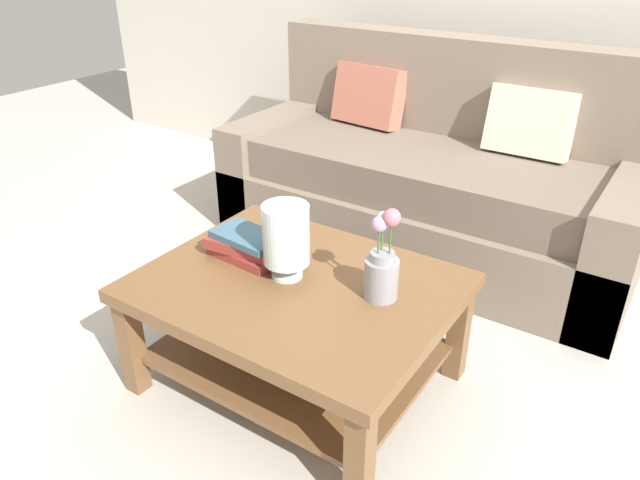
# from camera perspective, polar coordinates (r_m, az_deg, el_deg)

# --- Properties ---
(ground_plane) EXTENTS (10.00, 10.00, 0.00)m
(ground_plane) POSITION_cam_1_polar(r_m,az_deg,el_deg) (2.65, 2.56, -8.46)
(ground_plane) COLOR #B7B2A8
(couch) EXTENTS (2.10, 0.90, 1.06)m
(couch) POSITION_cam_1_polar(r_m,az_deg,el_deg) (3.23, 10.51, 5.50)
(couch) COLOR #7A6B5B
(couch) RESTS_ON ground
(coffee_table) EXTENTS (1.08, 0.85, 0.45)m
(coffee_table) POSITION_cam_1_polar(r_m,az_deg,el_deg) (2.19, -2.20, -6.74)
(coffee_table) COLOR brown
(coffee_table) RESTS_ON ground
(book_stack_main) EXTENTS (0.31, 0.21, 0.10)m
(book_stack_main) POSITION_cam_1_polar(r_m,az_deg,el_deg) (2.27, -6.81, -0.42)
(book_stack_main) COLOR #993833
(book_stack_main) RESTS_ON coffee_table
(glass_hurricane_vase) EXTENTS (0.17, 0.17, 0.28)m
(glass_hurricane_vase) POSITION_cam_1_polar(r_m,az_deg,el_deg) (2.08, -3.25, 0.34)
(glass_hurricane_vase) COLOR silver
(glass_hurricane_vase) RESTS_ON coffee_table
(flower_pitcher) EXTENTS (0.12, 0.12, 0.33)m
(flower_pitcher) POSITION_cam_1_polar(r_m,az_deg,el_deg) (1.99, 5.92, -2.63)
(flower_pitcher) COLOR gray
(flower_pitcher) RESTS_ON coffee_table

